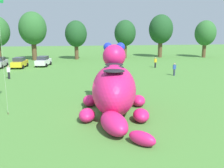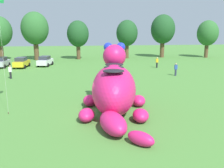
% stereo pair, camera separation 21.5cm
% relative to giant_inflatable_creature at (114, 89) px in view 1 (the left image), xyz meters
% --- Properties ---
extents(ground_plane, '(160.00, 160.00, 0.00)m').
position_rel_giant_inflatable_creature_xyz_m(ground_plane, '(-1.21, 0.10, -1.86)').
color(ground_plane, '#4C8438').
extents(giant_inflatable_creature, '(5.71, 10.17, 5.09)m').
position_rel_giant_inflatable_creature_xyz_m(giant_inflatable_creature, '(0.00, 0.00, 0.00)').
color(giant_inflatable_creature, '#E01E6B').
rests_on(giant_inflatable_creature, ground).
extents(car_yellow, '(2.23, 4.24, 1.72)m').
position_rel_giant_inflatable_creature_xyz_m(car_yellow, '(-11.79, 24.39, -1.00)').
color(car_yellow, yellow).
rests_on(car_yellow, ground).
extents(car_white, '(2.52, 4.35, 1.72)m').
position_rel_giant_inflatable_creature_xyz_m(car_white, '(-8.17, 25.80, -1.00)').
color(car_white, white).
rests_on(car_white, ground).
extents(tree_mid_left, '(5.46, 5.46, 9.70)m').
position_rel_giant_inflatable_creature_xyz_m(tree_mid_left, '(-10.96, 34.81, 4.48)').
color(tree_mid_left, brown).
rests_on(tree_mid_left, ground).
extents(tree_centre_left, '(4.53, 4.53, 8.03)m').
position_rel_giant_inflatable_creature_xyz_m(tree_centre_left, '(-2.37, 34.99, 3.39)').
color(tree_centre_left, brown).
rests_on(tree_centre_left, ground).
extents(tree_centre, '(4.63, 4.63, 8.22)m').
position_rel_giant_inflatable_creature_xyz_m(tree_centre, '(8.17, 35.56, 3.51)').
color(tree_centre, brown).
rests_on(tree_centre, ground).
extents(tree_centre_right, '(5.33, 5.33, 9.46)m').
position_rel_giant_inflatable_creature_xyz_m(tree_centre_right, '(16.43, 36.11, 4.33)').
color(tree_centre_right, brown).
rests_on(tree_centre_right, ground).
extents(tree_mid_right, '(4.61, 4.61, 8.19)m').
position_rel_giant_inflatable_creature_xyz_m(tree_mid_right, '(26.14, 34.26, 3.49)').
color(tree_mid_right, brown).
rests_on(tree_mid_right, ground).
extents(spectator_near_inflatable, '(0.38, 0.26, 1.71)m').
position_rel_giant_inflatable_creature_xyz_m(spectator_near_inflatable, '(-11.15, 14.86, -1.01)').
color(spectator_near_inflatable, black).
rests_on(spectator_near_inflatable, ground).
extents(spectator_mid_field, '(0.38, 0.26, 1.71)m').
position_rel_giant_inflatable_creature_xyz_m(spectator_mid_field, '(10.30, 21.09, -1.01)').
color(spectator_mid_field, black).
rests_on(spectator_mid_field, ground).
extents(spectator_by_cars, '(0.38, 0.26, 1.71)m').
position_rel_giant_inflatable_creature_xyz_m(spectator_by_cars, '(10.57, 13.89, -1.01)').
color(spectator_by_cars, '#2D334C').
rests_on(spectator_by_cars, ground).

